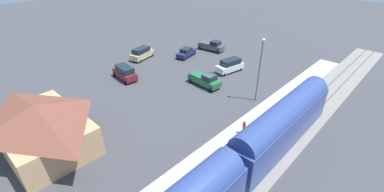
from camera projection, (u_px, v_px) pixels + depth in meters
name	position (u px, v px, depth m)	size (l,w,h in m)	color
ground_plane	(208.00, 88.00, 39.58)	(200.00, 200.00, 0.00)	#424247
railway_track	(297.00, 125.00, 31.21)	(4.80, 70.00, 0.30)	gray
platform	(267.00, 112.00, 33.56)	(3.20, 46.00, 0.30)	#B7B2A8
passenger_train	(234.00, 167.00, 21.40)	(2.93, 34.24, 4.98)	#33478C
station_building	(40.00, 126.00, 26.70)	(12.11, 8.19, 5.15)	tan
pedestrian_on_platform	(244.00, 126.00, 28.93)	(0.36, 0.36, 1.71)	#333338
sedan_navy	(186.00, 53.00, 50.46)	(2.75, 4.79, 1.74)	navy
suv_white	(230.00, 65.00, 44.26)	(2.82, 5.18, 2.22)	white
suv_tan	(142.00, 53.00, 49.36)	(3.06, 5.22, 2.22)	#C6B284
suv_maroon	(125.00, 72.00, 41.75)	(5.09, 2.81, 2.22)	maroon
pickup_charcoal	(212.00, 46.00, 53.54)	(5.61, 3.01, 2.14)	#47494F
pickup_green	(205.00, 80.00, 39.77)	(5.50, 2.71, 2.14)	#236638
light_pole_near_platform	(260.00, 64.00, 33.69)	(0.44, 0.44, 8.86)	#515156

